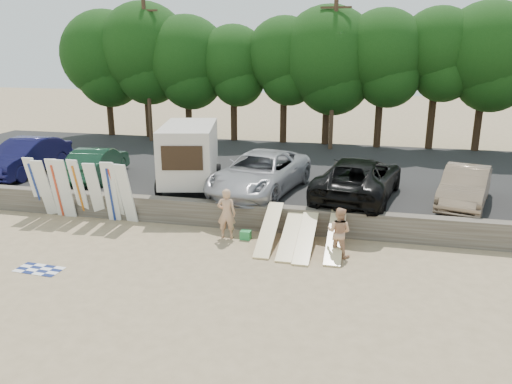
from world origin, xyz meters
TOP-DOWN VIEW (x-y plane):
  - ground at (0.00, 0.00)m, footprint 120.00×120.00m
  - seawall at (0.00, 3.00)m, footprint 44.00×0.50m
  - parking_lot at (0.00, 10.50)m, footprint 44.00×14.50m
  - treeline at (-0.55, 17.58)m, footprint 33.87×6.23m
  - utility_poles at (2.00, 16.00)m, footprint 25.80×0.26m
  - box_trailer at (-3.44, 5.79)m, footprint 3.33×4.84m
  - car_0 at (-12.22, 6.20)m, footprint 1.89×5.35m
  - car_1 at (-8.28, 6.16)m, footprint 2.34×4.88m
  - car_2 at (-0.17, 5.63)m, footprint 4.03×6.74m
  - car_3 at (4.04, 5.73)m, footprint 3.89×6.68m
  - car_4 at (8.22, 5.74)m, footprint 2.79×4.96m
  - surfboard_upright_0 at (-9.10, 2.64)m, footprint 0.52×0.73m
  - surfboard_upright_1 at (-8.52, 2.41)m, footprint 0.55×0.84m
  - surfboard_upright_2 at (-7.99, 2.48)m, footprint 0.54×0.63m
  - surfboard_upright_3 at (-7.60, 2.42)m, footprint 0.52×0.61m
  - surfboard_upright_4 at (-7.06, 2.59)m, footprint 0.55×0.67m
  - surfboard_upright_5 at (-6.28, 2.49)m, footprint 0.60×0.90m
  - surfboard_upright_6 at (-5.55, 2.44)m, footprint 0.58×0.65m
  - surfboard_upright_7 at (-5.45, 2.53)m, footprint 0.53×0.71m
  - surfboard_upright_8 at (-4.86, 2.40)m, footprint 0.56×0.76m
  - surfboard_low_0 at (1.08, 1.60)m, footprint 0.56×2.82m
  - surfboard_low_1 at (1.87, 1.51)m, footprint 0.56×2.89m
  - surfboard_low_2 at (2.44, 1.40)m, footprint 0.56×2.88m
  - surfboard_low_3 at (3.45, 1.56)m, footprint 0.56×2.86m
  - beachgoer_a at (-0.57, 1.84)m, footprint 0.73×0.51m
  - beachgoer_b at (3.58, 1.12)m, footprint 0.99×0.86m
  - cooler at (0.14, 1.88)m, footprint 0.39×0.31m
  - gear_bag at (0.93, 2.07)m, footprint 0.37×0.33m
  - beach_towel at (-5.65, -2.17)m, footprint 1.59×1.59m

SIDE VIEW (x-z plane):
  - ground at x=0.00m, z-range 0.00..0.00m
  - beach_towel at x=-5.65m, z-range 0.01..0.01m
  - gear_bag at x=0.93m, z-range 0.00..0.22m
  - cooler at x=0.14m, z-range 0.00..0.32m
  - parking_lot at x=0.00m, z-range 0.00..0.70m
  - surfboard_low_1 at x=1.87m, z-range 0.00..0.94m
  - surfboard_low_2 at x=2.44m, z-range 0.00..0.96m
  - seawall at x=0.00m, z-range 0.00..1.00m
  - surfboard_low_3 at x=3.45m, z-range 0.00..1.04m
  - surfboard_low_0 at x=1.08m, z-range 0.00..1.16m
  - beachgoer_b at x=3.58m, z-range 0.00..1.72m
  - beachgoer_a at x=-0.57m, z-range 0.00..1.90m
  - surfboard_upright_5 at x=-6.28m, z-range 0.00..2.49m
  - surfboard_upright_1 at x=-8.52m, z-range 0.00..2.51m
  - surfboard_upright_8 at x=-4.86m, z-range 0.00..2.53m
  - surfboard_upright_0 at x=-9.10m, z-range 0.00..2.53m
  - surfboard_upright_7 at x=-5.45m, z-range 0.00..2.54m
  - surfboard_upright_4 at x=-7.06m, z-range 0.00..2.55m
  - surfboard_upright_2 at x=-7.99m, z-range 0.00..2.56m
  - surfboard_upright_3 at x=-7.60m, z-range 0.00..2.56m
  - surfboard_upright_6 at x=-5.55m, z-range 0.00..2.56m
  - car_1 at x=-8.28m, z-range 0.70..2.24m
  - car_4 at x=8.22m, z-range 0.70..2.25m
  - car_3 at x=4.04m, z-range 0.70..2.45m
  - car_2 at x=-0.17m, z-range 0.70..2.45m
  - car_0 at x=-12.22m, z-range 0.70..2.46m
  - box_trailer at x=-3.44m, z-range 0.87..3.71m
  - utility_poles at x=2.00m, z-range 0.93..9.93m
  - treeline at x=-0.55m, z-range 1.82..10.89m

